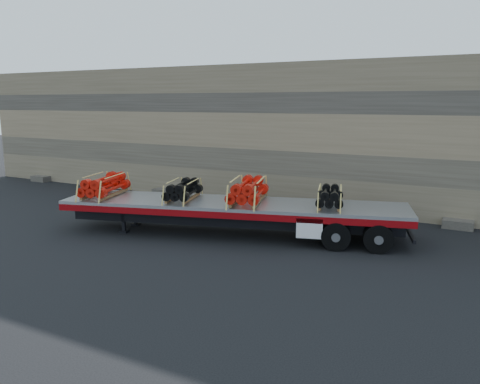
# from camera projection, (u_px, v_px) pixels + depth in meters

# --- Properties ---
(ground) EXTENTS (120.00, 120.00, 0.00)m
(ground) POSITION_uv_depth(u_px,v_px,m) (256.00, 234.00, 18.45)
(ground) COLOR black
(ground) RESTS_ON ground
(rock_wall) EXTENTS (44.00, 3.00, 7.00)m
(rock_wall) POSITION_uv_depth(u_px,v_px,m) (313.00, 135.00, 23.43)
(rock_wall) COLOR #7A6B54
(rock_wall) RESTS_ON ground
(trailer) EXTENTS (13.55, 6.10, 1.34)m
(trailer) POSITION_uv_depth(u_px,v_px,m) (232.00, 218.00, 18.28)
(trailer) COLOR #B5B8BD
(trailer) RESTS_ON ground
(bundle_front) EXTENTS (1.78, 2.59, 0.84)m
(bundle_front) POSITION_uv_depth(u_px,v_px,m) (105.00, 186.00, 19.17)
(bundle_front) COLOR red
(bundle_front) RESTS_ON trailer
(bundle_midfront) EXTENTS (1.54, 2.25, 0.73)m
(bundle_midfront) POSITION_uv_depth(u_px,v_px,m) (183.00, 191.00, 18.49)
(bundle_midfront) COLOR black
(bundle_midfront) RESTS_ON trailer
(bundle_midrear) EXTENTS (1.86, 2.71, 0.88)m
(bundle_midrear) POSITION_uv_depth(u_px,v_px,m) (248.00, 191.00, 17.94)
(bundle_midrear) COLOR red
(bundle_midrear) RESTS_ON trailer
(bundle_rear) EXTENTS (1.44, 2.10, 0.68)m
(bundle_rear) POSITION_uv_depth(u_px,v_px,m) (330.00, 197.00, 17.33)
(bundle_rear) COLOR black
(bundle_rear) RESTS_ON trailer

